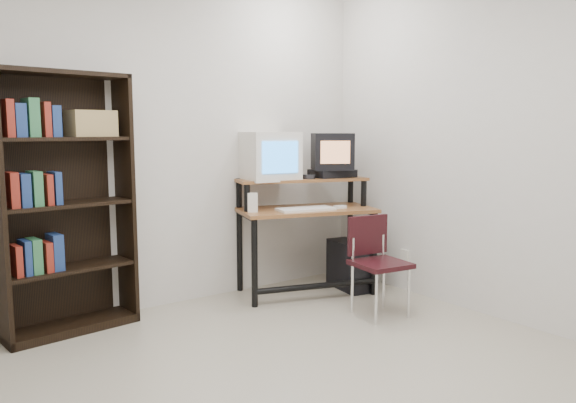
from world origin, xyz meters
TOP-DOWN VIEW (x-y plane):
  - back_wall at (0.00, 2.00)m, footprint 4.00×0.01m
  - right_wall at (2.00, 0.00)m, footprint 0.01×4.00m
  - computer_desk at (1.26, 1.62)m, footprint 1.25×0.88m
  - crt_monitor at (1.02, 1.83)m, footprint 0.48×0.49m
  - vcr at (1.57, 1.64)m, footprint 0.39×0.30m
  - crt_tv at (1.55, 1.62)m, footprint 0.46×0.45m
  - cd_spindle at (1.30, 1.63)m, footprint 0.16×0.16m
  - keyboard at (1.17, 1.51)m, footprint 0.50×0.31m
  - mousepad at (1.49, 1.43)m, footprint 0.27×0.24m
  - mouse at (1.48, 1.43)m, footprint 0.10×0.06m
  - desk_speaker at (0.77, 1.69)m, footprint 0.11×0.10m
  - pc_tower at (1.63, 1.47)m, footprint 0.27×0.48m
  - school_chair at (1.33, 0.85)m, footprint 0.42×0.42m
  - bookshelf at (-0.66, 1.86)m, footprint 0.92×0.40m
  - wall_outlet at (1.99, 1.15)m, footprint 0.02×0.08m

SIDE VIEW (x-z plane):
  - pc_tower at x=1.63m, z-range 0.00..0.42m
  - wall_outlet at x=1.99m, z-range 0.24..0.36m
  - school_chair at x=1.33m, z-range 0.08..0.82m
  - computer_desk at x=1.26m, z-range 0.19..1.17m
  - mousepad at x=1.49m, z-range 0.72..0.73m
  - keyboard at x=1.17m, z-range 0.72..0.75m
  - mouse at x=1.48m, z-range 0.73..0.76m
  - desk_speaker at x=0.77m, z-range 0.72..0.89m
  - bookshelf at x=-0.66m, z-range 0.02..1.81m
  - cd_spindle at x=1.30m, z-range 0.97..1.02m
  - vcr at x=1.57m, z-range 0.97..1.05m
  - crt_monitor at x=1.02m, z-range 0.97..1.38m
  - crt_tv at x=1.55m, z-range 1.05..1.37m
  - back_wall at x=0.00m, z-range 0.00..2.60m
  - right_wall at x=2.00m, z-range 0.00..2.60m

